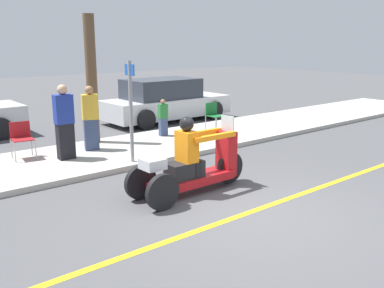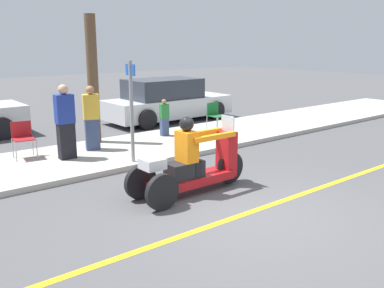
{
  "view_description": "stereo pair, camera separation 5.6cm",
  "coord_description": "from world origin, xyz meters",
  "px_view_note": "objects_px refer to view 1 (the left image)",
  "views": [
    {
      "loc": [
        -4.84,
        -4.44,
        2.7
      ],
      "look_at": [
        -0.17,
        1.3,
        0.92
      ],
      "focal_mm": 40.0,
      "sensor_mm": 36.0,
      "label": 1
    },
    {
      "loc": [
        -4.8,
        -4.47,
        2.7
      ],
      "look_at": [
        -0.17,
        1.3,
        0.92
      ],
      "focal_mm": 40.0,
      "sensor_mm": 36.0,
      "label": 2
    }
  ],
  "objects_px": {
    "spectator_end_of_line": "(163,118)",
    "folding_chair_curbside": "(22,136)",
    "spectator_by_tree": "(91,119)",
    "folding_chair_set_back": "(214,114)",
    "street_sign": "(131,108)",
    "motorcycle_trike": "(192,166)",
    "tree_trunk": "(92,80)",
    "spectator_with_child": "(64,124)",
    "parked_car_lot_center": "(165,101)"
  },
  "relations": [
    {
      "from": "tree_trunk",
      "to": "street_sign",
      "type": "height_order",
      "value": "tree_trunk"
    },
    {
      "from": "parked_car_lot_center",
      "to": "street_sign",
      "type": "distance_m",
      "value": 5.7
    },
    {
      "from": "spectator_end_of_line",
      "to": "motorcycle_trike",
      "type": "bearing_deg",
      "value": -118.63
    },
    {
      "from": "folding_chair_curbside",
      "to": "street_sign",
      "type": "height_order",
      "value": "street_sign"
    },
    {
      "from": "spectator_by_tree",
      "to": "tree_trunk",
      "type": "relative_size",
      "value": 0.48
    },
    {
      "from": "spectator_by_tree",
      "to": "street_sign",
      "type": "height_order",
      "value": "street_sign"
    },
    {
      "from": "street_sign",
      "to": "folding_chair_set_back",
      "type": "bearing_deg",
      "value": 20.93
    },
    {
      "from": "tree_trunk",
      "to": "street_sign",
      "type": "distance_m",
      "value": 2.32
    },
    {
      "from": "spectator_with_child",
      "to": "folding_chair_curbside",
      "type": "xyz_separation_m",
      "value": [
        -0.74,
        0.7,
        -0.3
      ]
    },
    {
      "from": "motorcycle_trike",
      "to": "street_sign",
      "type": "xyz_separation_m",
      "value": [
        0.05,
        2.15,
        0.81
      ]
    },
    {
      "from": "spectator_end_of_line",
      "to": "parked_car_lot_center",
      "type": "distance_m",
      "value": 2.99
    },
    {
      "from": "parked_car_lot_center",
      "to": "street_sign",
      "type": "xyz_separation_m",
      "value": [
        -3.86,
        -4.14,
        0.63
      ]
    },
    {
      "from": "folding_chair_curbside",
      "to": "tree_trunk",
      "type": "height_order",
      "value": "tree_trunk"
    },
    {
      "from": "spectator_end_of_line",
      "to": "folding_chair_curbside",
      "type": "bearing_deg",
      "value": 178.69
    },
    {
      "from": "parked_car_lot_center",
      "to": "folding_chair_curbside",
      "type": "bearing_deg",
      "value": -157.72
    },
    {
      "from": "motorcycle_trike",
      "to": "street_sign",
      "type": "height_order",
      "value": "street_sign"
    },
    {
      "from": "folding_chair_curbside",
      "to": "tree_trunk",
      "type": "xyz_separation_m",
      "value": [
        2.0,
        0.43,
        1.12
      ]
    },
    {
      "from": "tree_trunk",
      "to": "spectator_by_tree",
      "type": "bearing_deg",
      "value": -121.04
    },
    {
      "from": "parked_car_lot_center",
      "to": "tree_trunk",
      "type": "height_order",
      "value": "tree_trunk"
    },
    {
      "from": "spectator_by_tree",
      "to": "folding_chair_curbside",
      "type": "xyz_separation_m",
      "value": [
        -1.56,
        0.3,
        -0.25
      ]
    },
    {
      "from": "spectator_with_child",
      "to": "spectator_by_tree",
      "type": "xyz_separation_m",
      "value": [
        0.82,
        0.4,
        -0.05
      ]
    },
    {
      "from": "spectator_end_of_line",
      "to": "folding_chair_set_back",
      "type": "xyz_separation_m",
      "value": [
        1.6,
        -0.34,
        0.01
      ]
    },
    {
      "from": "tree_trunk",
      "to": "folding_chair_set_back",
      "type": "bearing_deg",
      "value": -14.08
    },
    {
      "from": "spectator_by_tree",
      "to": "folding_chair_curbside",
      "type": "relative_size",
      "value": 1.9
    },
    {
      "from": "spectator_end_of_line",
      "to": "folding_chair_set_back",
      "type": "bearing_deg",
      "value": -12.1
    },
    {
      "from": "spectator_end_of_line",
      "to": "spectator_with_child",
      "type": "bearing_deg",
      "value": -168.85
    },
    {
      "from": "spectator_with_child",
      "to": "spectator_by_tree",
      "type": "height_order",
      "value": "spectator_with_child"
    },
    {
      "from": "spectator_by_tree",
      "to": "folding_chair_set_back",
      "type": "height_order",
      "value": "spectator_by_tree"
    },
    {
      "from": "spectator_end_of_line",
      "to": "folding_chair_curbside",
      "type": "xyz_separation_m",
      "value": [
        -3.85,
        0.09,
        0.01
      ]
    },
    {
      "from": "motorcycle_trike",
      "to": "spectator_by_tree",
      "type": "relative_size",
      "value": 1.57
    },
    {
      "from": "spectator_with_child",
      "to": "street_sign",
      "type": "distance_m",
      "value": 1.59
    },
    {
      "from": "folding_chair_curbside",
      "to": "tree_trunk",
      "type": "bearing_deg",
      "value": 12.22
    },
    {
      "from": "tree_trunk",
      "to": "spectator_end_of_line",
      "type": "bearing_deg",
      "value": -15.77
    },
    {
      "from": "parked_car_lot_center",
      "to": "tree_trunk",
      "type": "distance_m",
      "value": 4.22
    },
    {
      "from": "spectator_with_child",
      "to": "folding_chair_curbside",
      "type": "distance_m",
      "value": 1.06
    },
    {
      "from": "spectator_by_tree",
      "to": "folding_chair_set_back",
      "type": "xyz_separation_m",
      "value": [
        3.89,
        -0.13,
        -0.25
      ]
    },
    {
      "from": "spectator_by_tree",
      "to": "tree_trunk",
      "type": "distance_m",
      "value": 1.23
    },
    {
      "from": "motorcycle_trike",
      "to": "folding_chair_curbside",
      "type": "height_order",
      "value": "motorcycle_trike"
    },
    {
      "from": "motorcycle_trike",
      "to": "folding_chair_set_back",
      "type": "height_order",
      "value": "motorcycle_trike"
    },
    {
      "from": "folding_chair_curbside",
      "to": "spectator_with_child",
      "type": "bearing_deg",
      "value": -43.65
    },
    {
      "from": "spectator_with_child",
      "to": "motorcycle_trike",
      "type": "bearing_deg",
      "value": -73.32
    },
    {
      "from": "folding_chair_set_back",
      "to": "street_sign",
      "type": "bearing_deg",
      "value": -159.07
    },
    {
      "from": "street_sign",
      "to": "spectator_by_tree",
      "type": "bearing_deg",
      "value": 98.01
    },
    {
      "from": "spectator_end_of_line",
      "to": "parked_car_lot_center",
      "type": "height_order",
      "value": "parked_car_lot_center"
    },
    {
      "from": "motorcycle_trike",
      "to": "parked_car_lot_center",
      "type": "height_order",
      "value": "parked_car_lot_center"
    },
    {
      "from": "spectator_by_tree",
      "to": "folding_chair_curbside",
      "type": "distance_m",
      "value": 1.61
    },
    {
      "from": "spectator_with_child",
      "to": "parked_car_lot_center",
      "type": "relative_size",
      "value": 0.37
    },
    {
      "from": "folding_chair_curbside",
      "to": "street_sign",
      "type": "xyz_separation_m",
      "value": [
        1.77,
        -1.84,
        0.69
      ]
    },
    {
      "from": "motorcycle_trike",
      "to": "parked_car_lot_center",
      "type": "relative_size",
      "value": 0.55
    },
    {
      "from": "folding_chair_set_back",
      "to": "street_sign",
      "type": "height_order",
      "value": "street_sign"
    }
  ]
}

